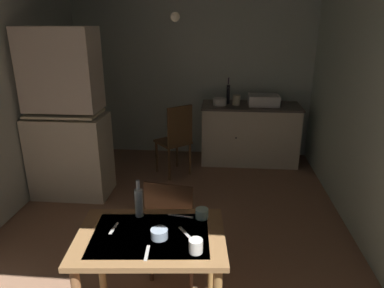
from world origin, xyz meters
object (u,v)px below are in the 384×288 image
at_px(dining_table, 151,252).
at_px(glass_bottle, 139,202).
at_px(hand_pump, 228,93).
at_px(hutch_cabinet, 67,121).
at_px(mixing_bowl_counter, 220,102).
at_px(chair_far_side, 174,226).
at_px(chair_by_counter, 176,139).
at_px(serving_bowl_wide, 159,234).
at_px(teacup_mint, 196,246).
at_px(sink_basin, 264,100).

height_order(dining_table, glass_bottle, glass_bottle).
distance_m(hand_pump, glass_bottle, 3.13).
xyz_separation_m(hutch_cabinet, mixing_bowl_counter, (1.78, 1.23, -0.00)).
xyz_separation_m(hutch_cabinet, dining_table, (1.39, -1.96, -0.29)).
relative_size(mixing_bowl_counter, chair_far_side, 0.22).
bearing_deg(glass_bottle, hand_pump, 78.27).
bearing_deg(glass_bottle, chair_by_counter, 91.59).
relative_size(mixing_bowl_counter, chair_by_counter, 0.20).
bearing_deg(mixing_bowl_counter, serving_bowl_wide, -95.90).
bearing_deg(mixing_bowl_counter, glass_bottle, -99.85).
distance_m(mixing_bowl_counter, glass_bottle, 3.01).
xyz_separation_m(teacup_mint, glass_bottle, (-0.42, 0.37, 0.07)).
height_order(hand_pump, chair_by_counter, hand_pump).
relative_size(hand_pump, teacup_mint, 4.62).
xyz_separation_m(sink_basin, hand_pump, (-0.52, 0.05, 0.09)).
xyz_separation_m(hand_pump, glass_bottle, (-0.64, -3.06, -0.17)).
xyz_separation_m(hutch_cabinet, serving_bowl_wide, (1.45, -1.99, -0.13)).
distance_m(mixing_bowl_counter, chair_by_counter, 0.91).
bearing_deg(serving_bowl_wide, dining_table, 155.35).
bearing_deg(hand_pump, hutch_cabinet, -145.28).
distance_m(chair_far_side, teacup_mint, 0.81).
xyz_separation_m(hutch_cabinet, hand_pump, (1.91, 1.32, 0.12)).
distance_m(mixing_bowl_counter, chair_far_side, 2.69).
xyz_separation_m(sink_basin, chair_by_counter, (-1.22, -0.62, -0.43)).
bearing_deg(mixing_bowl_counter, chair_far_side, -97.05).
xyz_separation_m(hand_pump, mixing_bowl_counter, (-0.12, -0.10, -0.12)).
bearing_deg(chair_by_counter, sink_basin, 26.80).
bearing_deg(teacup_mint, serving_bowl_wide, 152.92).
xyz_separation_m(hutch_cabinet, chair_far_side, (1.46, -1.41, -0.44)).
relative_size(chair_by_counter, serving_bowl_wide, 9.32).
xyz_separation_m(mixing_bowl_counter, glass_bottle, (-0.52, -2.97, -0.05)).
distance_m(hutch_cabinet, teacup_mint, 2.71).
height_order(chair_by_counter, serving_bowl_wide, chair_by_counter).
bearing_deg(chair_far_side, teacup_mint, -71.77).
bearing_deg(sink_basin, chair_far_side, -109.77).
bearing_deg(serving_bowl_wide, hutch_cabinet, 126.14).
height_order(mixing_bowl_counter, serving_bowl_wide, mixing_bowl_counter).
relative_size(sink_basin, glass_bottle, 1.61).
height_order(sink_basin, mixing_bowl_counter, sink_basin).
xyz_separation_m(chair_by_counter, serving_bowl_wide, (0.25, -2.65, 0.27)).
bearing_deg(chair_by_counter, hutch_cabinet, -151.28).
distance_m(hand_pump, mixing_bowl_counter, 0.19).
bearing_deg(glass_bottle, sink_basin, 69.08).
bearing_deg(mixing_bowl_counter, hutch_cabinet, -145.52).
height_order(chair_far_side, glass_bottle, glass_bottle).
height_order(sink_basin, glass_bottle, glass_bottle).
distance_m(hutch_cabinet, serving_bowl_wide, 2.47).
relative_size(mixing_bowl_counter, dining_table, 0.20).
xyz_separation_m(sink_basin, mixing_bowl_counter, (-0.64, -0.05, -0.03)).
relative_size(hutch_cabinet, glass_bottle, 7.34).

